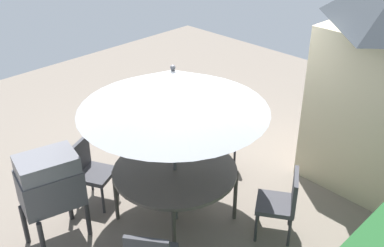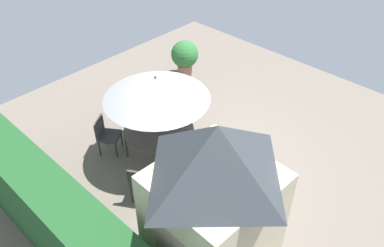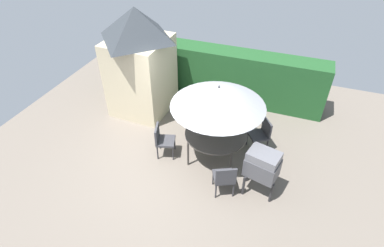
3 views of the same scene
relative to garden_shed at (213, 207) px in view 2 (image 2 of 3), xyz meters
The scene contains 11 objects.
ground_plane 3.23m from the garden_shed, 45.66° to the right, with size 11.00×11.00×0.00m, color #6B6056.
hedge_backdrop 2.59m from the garden_shed, 37.59° to the left, with size 6.71×0.79×1.65m.
garden_shed is the anchor object (origin of this frame).
patio_table 3.21m from the garden_shed, 26.55° to the right, with size 1.55×1.55×0.78m.
patio_umbrella 3.10m from the garden_shed, 26.55° to the right, with size 2.23×2.23×2.16m.
bbq_grill 4.64m from the garden_shed, 28.02° to the right, with size 0.80×0.65×1.20m.
chair_near_shed 4.28m from the garden_shed, 37.04° to the right, with size 0.62×0.62×0.90m.
chair_far_side 4.01m from the garden_shed, ahead, with size 0.64×0.64×0.90m.
chair_toward_hedge 2.33m from the garden_shed, ahead, with size 0.64×0.64×0.90m.
chair_toward_house 2.54m from the garden_shed, 50.59° to the right, with size 0.58×0.57×0.90m.
potted_plant_by_shed 6.60m from the garden_shed, 41.72° to the right, with size 0.80×0.80×1.13m.
Camera 2 is at (-4.37, 5.00, 6.19)m, focal length 36.75 mm.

